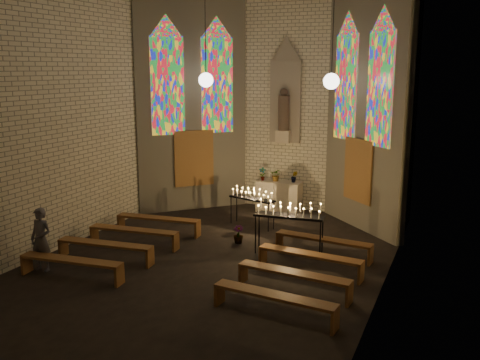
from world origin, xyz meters
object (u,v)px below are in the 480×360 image
at_px(altar, 279,197).
at_px(aisle_flower_pot, 238,234).
at_px(votive_stand_right, 289,212).
at_px(visitor, 41,239).
at_px(votive_stand_left, 252,196).

bearing_deg(altar, aisle_flower_pot, -89.30).
bearing_deg(votive_stand_right, visitor, -151.67).
height_order(altar, visitor, visitor).
height_order(aisle_flower_pot, visitor, visitor).
bearing_deg(aisle_flower_pot, votive_stand_left, 98.65).
bearing_deg(votive_stand_left, aisle_flower_pot, -66.65).
distance_m(votive_stand_left, votive_stand_right, 2.58).
xyz_separation_m(aisle_flower_pot, votive_stand_left, (-0.24, 1.57, 0.67)).
bearing_deg(aisle_flower_pot, altar, 90.70).
bearing_deg(altar, votive_stand_right, -67.62).
height_order(votive_stand_right, visitor, visitor).
xyz_separation_m(altar, votive_stand_right, (1.54, -3.74, 0.59)).
height_order(aisle_flower_pot, votive_stand_left, votive_stand_left).
relative_size(altar, votive_stand_right, 0.80).
height_order(altar, aisle_flower_pot, altar).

